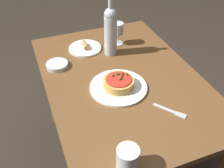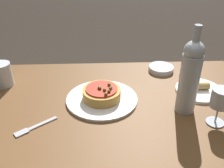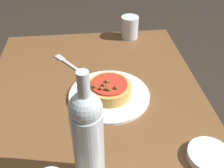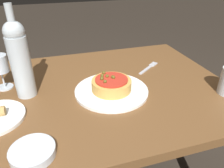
% 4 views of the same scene
% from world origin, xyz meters
% --- Properties ---
extents(dining_table, '(1.19, 0.82, 0.73)m').
position_xyz_m(dining_table, '(0.00, 0.00, 0.63)').
color(dining_table, brown).
rests_on(dining_table, ground_plane).
extents(dinner_plate, '(0.30, 0.30, 0.01)m').
position_xyz_m(dinner_plate, '(-0.08, 0.05, 0.74)').
color(dinner_plate, white).
rests_on(dinner_plate, dining_table).
extents(pizza, '(0.16, 0.16, 0.06)m').
position_xyz_m(pizza, '(-0.08, 0.05, 0.77)').
color(pizza, gold).
rests_on(pizza, dinner_plate).
extents(wine_glass, '(0.07, 0.07, 0.15)m').
position_xyz_m(wine_glass, '(0.34, -0.11, 0.84)').
color(wine_glass, silver).
rests_on(wine_glass, dining_table).
extents(wine_bottle, '(0.08, 0.08, 0.35)m').
position_xyz_m(wine_bottle, '(0.25, -0.03, 0.89)').
color(wine_bottle, '#B2BCC1').
rests_on(wine_bottle, dining_table).
extents(water_cup, '(0.09, 0.09, 0.11)m').
position_xyz_m(water_cup, '(-0.53, 0.20, 0.79)').
color(water_cup, silver).
rests_on(water_cup, dining_table).
extents(side_bowl, '(0.13, 0.13, 0.02)m').
position_xyz_m(side_bowl, '(0.23, 0.31, 0.75)').
color(side_bowl, silver).
rests_on(side_bowl, dining_table).
extents(fork, '(0.14, 0.11, 0.00)m').
position_xyz_m(fork, '(-0.33, -0.11, 0.74)').
color(fork, '#B7B7BC').
rests_on(fork, dining_table).
extents(side_plate, '(0.20, 0.20, 0.04)m').
position_xyz_m(side_plate, '(0.35, 0.11, 0.74)').
color(side_plate, white).
rests_on(side_plate, dining_table).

